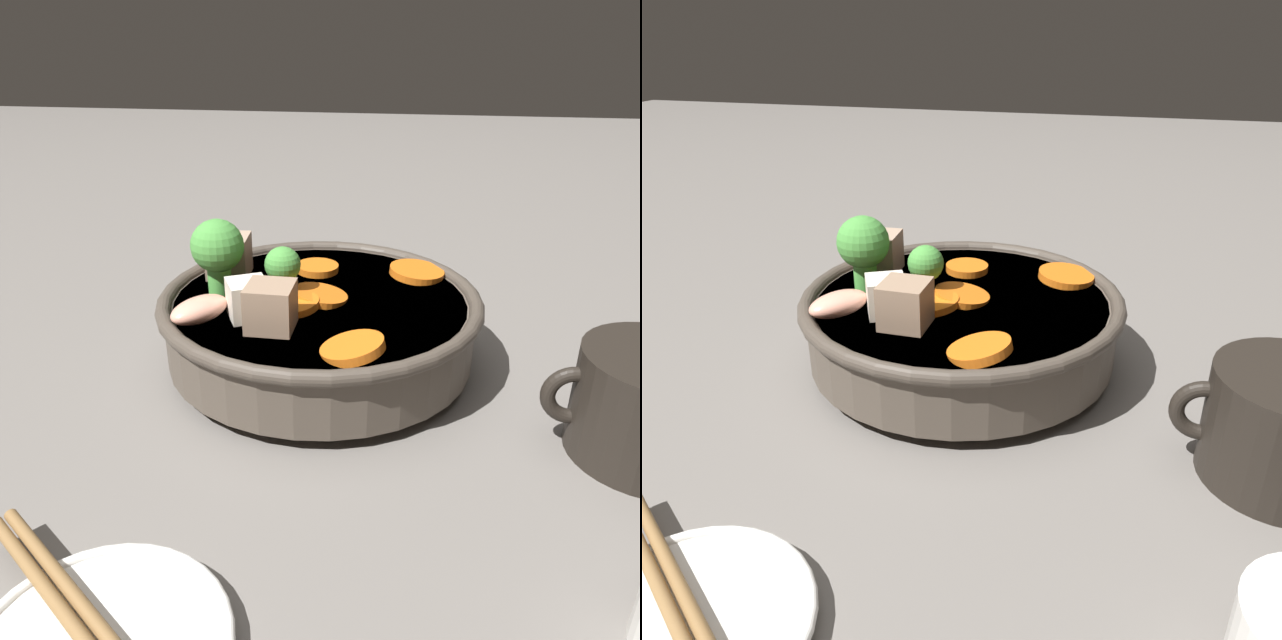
# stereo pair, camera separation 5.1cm
# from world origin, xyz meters

# --- Properties ---
(ground_plane) EXTENTS (3.00, 3.00, 0.00)m
(ground_plane) POSITION_xyz_m (0.00, 0.00, 0.00)
(ground_plane) COLOR slate
(stirfry_bowl) EXTENTS (0.26, 0.26, 0.12)m
(stirfry_bowl) POSITION_xyz_m (0.00, 0.00, 0.04)
(stirfry_bowl) COLOR #51473D
(stirfry_bowl) RESTS_ON ground_plane
(side_saucer) EXTENTS (0.12, 0.12, 0.01)m
(side_saucer) POSITION_xyz_m (0.06, 0.29, 0.01)
(side_saucer) COLOR white
(side_saucer) RESTS_ON ground_plane
(chopsticks_pair) EXTENTS (0.18, 0.14, 0.01)m
(chopsticks_pair) POSITION_xyz_m (0.06, 0.29, 0.02)
(chopsticks_pair) COLOR olive
(chopsticks_pair) RESTS_ON side_saucer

